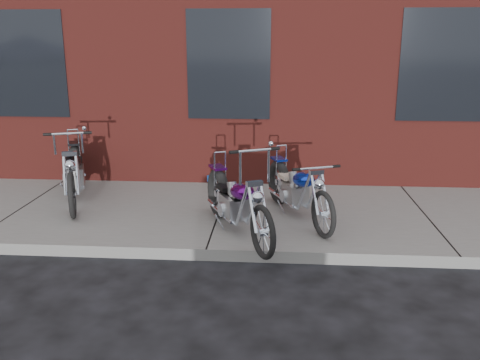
{
  "coord_description": "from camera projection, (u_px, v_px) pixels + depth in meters",
  "views": [
    {
      "loc": [
        0.83,
        -5.65,
        2.57
      ],
      "look_at": [
        0.35,
        0.8,
        0.81
      ],
      "focal_mm": 38.0,
      "sensor_mm": 36.0,
      "label": 1
    }
  ],
  "objects": [
    {
      "name": "ground",
      "position": [
        206.0,
        261.0,
        6.17
      ],
      "size": [
        120.0,
        120.0,
        0.0
      ],
      "primitive_type": "plane",
      "color": "black",
      "rests_on": "ground"
    },
    {
      "name": "chopper_purple",
      "position": [
        237.0,
        204.0,
        6.53
      ],
      "size": [
        1.05,
        2.05,
        1.25
      ],
      "rotation": [
        0.0,
        0.0,
        -1.12
      ],
      "color": "black",
      "rests_on": "sidewalk"
    },
    {
      "name": "chopper_blue",
      "position": [
        297.0,
        191.0,
        7.15
      ],
      "size": [
        0.91,
        2.02,
        0.93
      ],
      "rotation": [
        0.0,
        0.0,
        -1.18
      ],
      "color": "black",
      "rests_on": "sidewalk"
    },
    {
      "name": "sidewalk",
      "position": [
        220.0,
        215.0,
        7.59
      ],
      "size": [
        22.0,
        3.0,
        0.15
      ],
      "primitive_type": "cube",
      "color": "slate",
      "rests_on": "ground"
    },
    {
      "name": "chopper_third",
      "position": [
        74.0,
        174.0,
        7.94
      ],
      "size": [
        0.93,
        2.25,
        1.19
      ],
      "rotation": [
        0.0,
        0.0,
        -1.23
      ],
      "color": "black",
      "rests_on": "sidewalk"
    }
  ]
}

